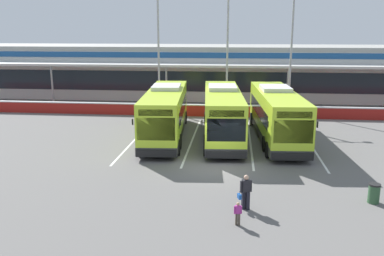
% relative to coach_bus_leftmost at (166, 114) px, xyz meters
% --- Properties ---
extents(ground_plane, '(200.00, 200.00, 0.00)m').
position_rel_coach_bus_leftmost_xyz_m(ground_plane, '(4.16, -6.62, -1.79)').
color(ground_plane, '#605E5B').
extents(terminal_building, '(70.00, 13.00, 6.00)m').
position_rel_coach_bus_leftmost_xyz_m(terminal_building, '(4.16, 20.29, 1.23)').
color(terminal_building, silver).
rests_on(terminal_building, ground).
extents(red_barrier_wall, '(60.00, 0.40, 1.10)m').
position_rel_coach_bus_leftmost_xyz_m(red_barrier_wall, '(4.16, 7.88, -1.23)').
color(red_barrier_wall, maroon).
rests_on(red_barrier_wall, ground).
extents(coach_bus_leftmost, '(3.60, 12.30, 3.78)m').
position_rel_coach_bus_leftmost_xyz_m(coach_bus_leftmost, '(0.00, 0.00, 0.00)').
color(coach_bus_leftmost, '#B7DB2D').
rests_on(coach_bus_leftmost, ground).
extents(coach_bus_left_centre, '(3.60, 12.30, 3.78)m').
position_rel_coach_bus_leftmost_xyz_m(coach_bus_left_centre, '(4.21, 0.20, 0.00)').
color(coach_bus_left_centre, '#B7DB2D').
rests_on(coach_bus_left_centre, ground).
extents(coach_bus_centre, '(3.60, 12.30, 3.78)m').
position_rel_coach_bus_leftmost_xyz_m(coach_bus_centre, '(8.12, 0.20, 0.00)').
color(coach_bus_centre, '#B7DB2D').
rests_on(coach_bus_centre, ground).
extents(bay_stripe_far_west, '(0.14, 13.00, 0.01)m').
position_rel_coach_bus_leftmost_xyz_m(bay_stripe_far_west, '(-2.14, -0.62, -1.78)').
color(bay_stripe_far_west, silver).
rests_on(bay_stripe_far_west, ground).
extents(bay_stripe_west, '(0.14, 13.00, 0.01)m').
position_rel_coach_bus_leftmost_xyz_m(bay_stripe_west, '(2.06, -0.62, -1.78)').
color(bay_stripe_west, silver).
rests_on(bay_stripe_west, ground).
extents(bay_stripe_mid_west, '(0.14, 13.00, 0.01)m').
position_rel_coach_bus_leftmost_xyz_m(bay_stripe_mid_west, '(6.26, -0.62, -1.78)').
color(bay_stripe_mid_west, silver).
rests_on(bay_stripe_mid_west, ground).
extents(bay_stripe_centre, '(0.14, 13.00, 0.01)m').
position_rel_coach_bus_leftmost_xyz_m(bay_stripe_centre, '(10.46, -0.62, -1.78)').
color(bay_stripe_centre, silver).
rests_on(bay_stripe_centre, ground).
extents(pedestrian_with_handbag, '(0.65, 0.39, 1.62)m').
position_rel_coach_bus_leftmost_xyz_m(pedestrian_with_handbag, '(5.66, -12.33, -0.93)').
color(pedestrian_with_handbag, black).
rests_on(pedestrian_with_handbag, ground).
extents(pedestrian_child, '(0.33, 0.18, 1.00)m').
position_rel_coach_bus_leftmost_xyz_m(pedestrian_child, '(5.33, -13.93, -1.24)').
color(pedestrian_child, '#4C4238').
rests_on(pedestrian_child, ground).
extents(lamp_post_west, '(3.24, 0.28, 11.00)m').
position_rel_coach_bus_leftmost_xyz_m(lamp_post_west, '(-2.41, 10.57, 4.50)').
color(lamp_post_west, '#9E9EA3').
rests_on(lamp_post_west, ground).
extents(lamp_post_centre, '(3.24, 0.28, 11.00)m').
position_rel_coach_bus_leftmost_xyz_m(lamp_post_centre, '(4.28, 10.00, 4.50)').
color(lamp_post_centre, '#9E9EA3').
rests_on(lamp_post_centre, ground).
extents(lamp_post_east, '(3.24, 0.28, 11.00)m').
position_rel_coach_bus_leftmost_xyz_m(lamp_post_east, '(10.29, 10.78, 4.50)').
color(lamp_post_east, '#9E9EA3').
rests_on(lamp_post_east, ground).
extents(litter_bin, '(0.54, 0.54, 0.93)m').
position_rel_coach_bus_leftmost_xyz_m(litter_bin, '(11.62, -10.99, -1.32)').
color(litter_bin, '#2D5133').
rests_on(litter_bin, ground).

